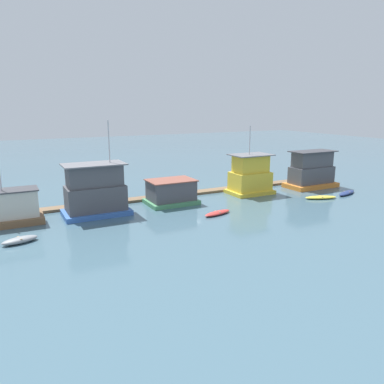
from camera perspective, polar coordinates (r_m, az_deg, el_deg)
The scene contains 11 objects.
ground_plane at distance 45.33m, azimuth -0.58°, elevation -1.47°, with size 200.00×200.00×0.00m, color #426070.
dock_walkway at distance 48.15m, azimuth -2.32°, elevation -0.43°, with size 51.00×1.65×0.30m, color brown.
houseboat_brown at distance 40.52m, azimuth -26.00°, elevation -2.26°, with size 5.95×3.33×6.84m.
houseboat_blue at distance 40.70m, azimuth -14.51°, elevation 0.05°, with size 6.87×4.20×9.90m.
houseboat_green at distance 44.17m, azimuth -3.20°, elevation -0.03°, with size 5.82×4.19×2.88m.
houseboat_yellow at distance 49.65m, azimuth 8.86°, elevation 2.39°, with size 5.65×3.97×8.86m.
houseboat_orange at distance 55.60m, azimuth 17.75°, elevation 3.03°, with size 7.33×3.88×5.17m.
dinghy_grey at distance 35.04m, azimuth -24.75°, elevation -6.67°, with size 3.13×1.87×0.53m.
dinghy_red at distance 39.98m, azimuth 3.90°, elevation -3.20°, with size 3.66×1.85×0.39m.
dinghy_yellow at distance 49.30m, azimuth 19.03°, elevation -0.77°, with size 4.19×2.42×0.38m.
dinghy_navy at distance 52.98m, azimuth 22.50°, elevation -0.12°, with size 4.20×2.31×0.41m.
Camera 1 is at (-19.66, -39.22, 11.38)m, focal length 35.00 mm.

